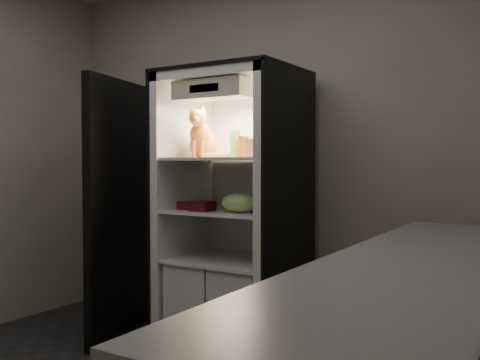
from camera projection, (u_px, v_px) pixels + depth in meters
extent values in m
plane|color=beige|center=(265.00, 150.00, 3.99)|extent=(3.60, 0.00, 3.60)
cube|color=white|center=(256.00, 208.00, 3.89)|extent=(0.85, 0.06, 1.85)
cube|color=white|center=(186.00, 209.00, 3.83)|extent=(0.06, 0.70, 1.85)
cube|color=white|center=(284.00, 215.00, 3.41)|extent=(0.06, 0.70, 1.85)
cube|color=white|center=(232.00, 79.00, 3.59)|extent=(0.85, 0.70, 0.06)
cube|color=white|center=(232.00, 342.00, 3.65)|extent=(0.85, 0.70, 0.06)
cube|color=black|center=(181.00, 208.00, 3.85)|extent=(0.02, 0.72, 1.87)
cube|color=black|center=(290.00, 215.00, 3.39)|extent=(0.02, 0.72, 1.87)
cube|color=black|center=(232.00, 72.00, 3.59)|extent=(0.90, 0.72, 0.02)
cube|color=white|center=(230.00, 159.00, 3.58)|extent=(0.73, 0.62, 0.02)
cube|color=white|center=(230.00, 211.00, 3.59)|extent=(0.73, 0.62, 0.02)
cube|color=white|center=(209.00, 293.00, 3.71)|extent=(0.34, 0.58, 0.48)
cube|color=white|center=(252.00, 300.00, 3.52)|extent=(0.34, 0.58, 0.48)
cube|color=white|center=(230.00, 260.00, 3.60)|extent=(0.73, 0.62, 0.02)
cube|color=beige|center=(212.00, 90.00, 3.39)|extent=(0.52, 0.18, 0.12)
cube|color=black|center=(204.00, 88.00, 3.31)|extent=(0.22, 0.01, 0.05)
cube|color=black|center=(120.00, 208.00, 3.87)|extent=(0.28, 0.86, 1.85)
cube|color=white|center=(113.00, 261.00, 3.84)|extent=(0.22, 0.63, 0.12)
cube|color=white|center=(113.00, 191.00, 3.83)|extent=(0.22, 0.63, 0.12)
cube|color=slate|center=(419.00, 269.00, 1.86)|extent=(0.62, 2.42, 0.06)
ellipsoid|color=#B96A17|center=(204.00, 145.00, 3.73)|extent=(0.24, 0.27, 0.19)
ellipsoid|color=#B96A17|center=(200.00, 134.00, 3.64)|extent=(0.18, 0.17, 0.16)
sphere|color=orange|center=(198.00, 118.00, 3.58)|extent=(0.15, 0.15, 0.12)
sphere|color=orange|center=(196.00, 119.00, 3.53)|extent=(0.06, 0.06, 0.05)
cone|color=orange|center=(193.00, 109.00, 3.59)|extent=(0.06, 0.06, 0.05)
cone|color=orange|center=(203.00, 109.00, 3.58)|extent=(0.06, 0.06, 0.05)
cylinder|color=#B96A17|center=(194.00, 149.00, 3.59)|extent=(0.03, 0.03, 0.12)
cylinder|color=#B96A17|center=(202.00, 149.00, 3.58)|extent=(0.03, 0.03, 0.12)
cylinder|color=#B96A17|center=(214.00, 155.00, 3.63)|extent=(0.17, 0.17, 0.03)
cylinder|color=green|center=(235.00, 145.00, 3.62)|extent=(0.07, 0.07, 0.17)
cylinder|color=green|center=(235.00, 132.00, 3.62)|extent=(0.07, 0.07, 0.01)
cylinder|color=white|center=(250.00, 151.00, 3.70)|extent=(0.08, 0.08, 0.10)
cylinder|color=#1B34BE|center=(250.00, 143.00, 3.70)|extent=(0.08, 0.08, 0.02)
cylinder|color=maroon|center=(243.00, 148.00, 3.55)|extent=(0.08, 0.08, 0.13)
cylinder|color=gold|center=(243.00, 137.00, 3.55)|extent=(0.08, 0.08, 0.01)
cylinder|color=maroon|center=(268.00, 143.00, 3.53)|extent=(0.12, 0.12, 0.20)
cylinder|color=white|center=(268.00, 127.00, 3.52)|extent=(0.13, 0.13, 0.02)
cube|color=white|center=(253.00, 148.00, 3.35)|extent=(0.07, 0.07, 0.12)
cylinder|color=black|center=(265.00, 201.00, 3.56)|extent=(0.07, 0.07, 0.13)
cylinder|color=#B2B2B2|center=(265.00, 191.00, 3.55)|extent=(0.07, 0.07, 0.00)
cylinder|color=black|center=(270.00, 201.00, 3.45)|extent=(0.07, 0.07, 0.13)
cylinder|color=#B2B2B2|center=(270.00, 191.00, 3.45)|extent=(0.08, 0.08, 0.00)
cylinder|color=black|center=(255.00, 204.00, 3.38)|extent=(0.06, 0.06, 0.11)
cylinder|color=#B2B2B2|center=(255.00, 195.00, 3.38)|extent=(0.06, 0.06, 0.00)
cylinder|color=brown|center=(238.00, 203.00, 3.64)|extent=(0.06, 0.06, 0.08)
cylinder|color=#B2B2B2|center=(238.00, 196.00, 3.64)|extent=(0.07, 0.07, 0.01)
ellipsoid|color=#8AAE51|center=(239.00, 203.00, 3.39)|extent=(0.24, 0.18, 0.12)
cube|color=#540E18|center=(188.00, 206.00, 3.59)|extent=(0.11, 0.11, 0.05)
cube|color=#540E18|center=(202.00, 206.00, 3.49)|extent=(0.13, 0.13, 0.07)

